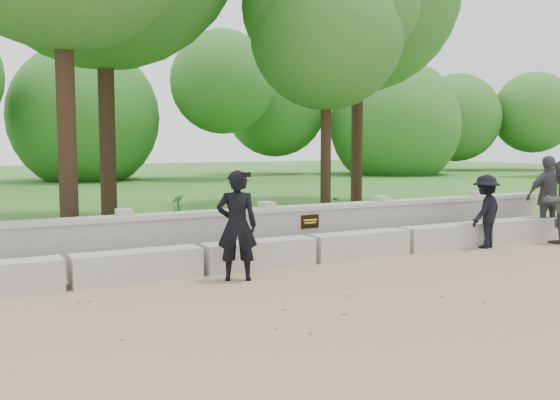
{
  "coord_description": "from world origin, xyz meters",
  "views": [
    {
      "loc": [
        -5.45,
        -7.03,
        2.03
      ],
      "look_at": [
        -0.89,
        1.4,
        1.15
      ],
      "focal_mm": 40.0,
      "sensor_mm": 36.0,
      "label": 1
    }
  ],
  "objects": [
    {
      "name": "ground",
      "position": [
        0.0,
        0.0,
        0.0
      ],
      "size": [
        80.0,
        80.0,
        0.0
      ],
      "primitive_type": "plane",
      "color": "#8F7A57",
      "rests_on": "ground"
    },
    {
      "name": "lawn",
      "position": [
        0.0,
        14.0,
        0.12
      ],
      "size": [
        40.0,
        22.0,
        0.25
      ],
      "primitive_type": "cube",
      "color": "#326824",
      "rests_on": "ground"
    },
    {
      "name": "concrete_bench",
      "position": [
        0.0,
        1.9,
        0.22
      ],
      "size": [
        11.9,
        0.45,
        0.45
      ],
      "color": "beige",
      "rests_on": "ground"
    },
    {
      "name": "parapet_wall",
      "position": [
        0.0,
        2.6,
        0.46
      ],
      "size": [
        12.5,
        0.35,
        0.9
      ],
      "color": "#B7B4AC",
      "rests_on": "ground"
    },
    {
      "name": "man_main",
      "position": [
        -1.69,
        1.25,
        0.82
      ],
      "size": [
        0.7,
        0.67,
        1.63
      ],
      "color": "black",
      "rests_on": "ground"
    },
    {
      "name": "visitor_left",
      "position": [
        5.49,
        1.29,
        0.84
      ],
      "size": [
        0.89,
        0.73,
        1.67
      ],
      "color": "#3C3C41",
      "rests_on": "ground"
    },
    {
      "name": "visitor_mid",
      "position": [
        3.73,
        1.58,
        0.71
      ],
      "size": [
        1.04,
        0.81,
        1.42
      ],
      "color": "black",
      "rests_on": "ground"
    },
    {
      "name": "visitor_right",
      "position": [
        5.8,
        1.8,
        0.88
      ],
      "size": [
        1.11,
        0.7,
        1.76
      ],
      "color": "#47474D",
      "rests_on": "ground"
    },
    {
      "name": "tree_near_right",
      "position": [
        2.15,
        4.84,
        4.71
      ],
      "size": [
        3.45,
        3.45,
        6.2
      ],
      "color": "#382619",
      "rests_on": "lawn"
    },
    {
      "name": "shrub_b",
      "position": [
        -0.85,
        3.3,
        0.53
      ],
      "size": [
        0.28,
        0.33,
        0.56
      ],
      "primitive_type": "imported",
      "rotation": [
        0.0,
        0.0,
        1.69
      ],
      "color": "#297B2B",
      "rests_on": "lawn"
    },
    {
      "name": "shrub_c",
      "position": [
        2.13,
        4.08,
        0.55
      ],
      "size": [
        0.69,
        0.71,
        0.59
      ],
      "primitive_type": "imported",
      "rotation": [
        0.0,
        0.0,
        4.05
      ],
      "color": "#297B2B",
      "rests_on": "lawn"
    },
    {
      "name": "shrub_d",
      "position": [
        -0.85,
        6.3,
        0.56
      ],
      "size": [
        0.36,
        0.39,
        0.62
      ],
      "primitive_type": "imported",
      "rotation": [
        0.0,
        0.0,
        4.87
      ],
      "color": "#297B2B",
      "rests_on": "lawn"
    }
  ]
}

